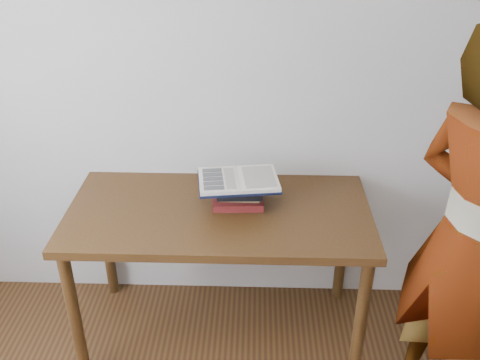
{
  "coord_description": "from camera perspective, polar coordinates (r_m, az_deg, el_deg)",
  "views": [
    {
      "loc": [
        0.27,
        -0.82,
        2.19
      ],
      "look_at": [
        0.19,
        1.4,
        0.95
      ],
      "focal_mm": 40.0,
      "sensor_mm": 36.0,
      "label": 1
    }
  ],
  "objects": [
    {
      "name": "room_shell",
      "position": [
        1.06,
        -17.47,
        -4.35
      ],
      "size": [
        3.54,
        3.54,
        2.62
      ],
      "color": "#B2AEA8",
      "rests_on": "ground"
    },
    {
      "name": "open_book",
      "position": [
        2.57,
        -0.16,
        -0.03
      ],
      "size": [
        0.42,
        0.32,
        0.03
      ],
      "rotation": [
        0.0,
        0.0,
        0.14
      ],
      "color": "black",
      "rests_on": "book_stack"
    },
    {
      "name": "desk",
      "position": [
        2.67,
        -2.22,
        -4.94
      ],
      "size": [
        1.48,
        0.74,
        0.79
      ],
      "color": "#432A10",
      "rests_on": "ground"
    },
    {
      "name": "reader",
      "position": [
        2.35,
        23.43,
        -6.36
      ],
      "size": [
        0.68,
        0.79,
        1.84
      ],
      "primitive_type": "imported",
      "rotation": [
        0.0,
        0.0,
        2.0
      ],
      "color": "tan",
      "rests_on": "ground"
    },
    {
      "name": "book_stack",
      "position": [
        2.63,
        -0.12,
        -1.31
      ],
      "size": [
        0.25,
        0.19,
        0.13
      ],
      "color": "maroon",
      "rests_on": "desk"
    }
  ]
}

